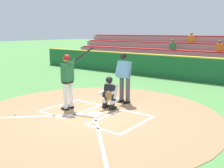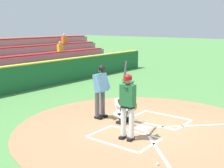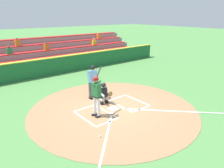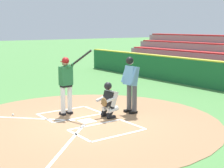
{
  "view_description": "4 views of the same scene",
  "coord_description": "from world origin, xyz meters",
  "views": [
    {
      "loc": [
        -5.23,
        5.98,
        2.61
      ],
      "look_at": [
        -0.27,
        -0.58,
        0.93
      ],
      "focal_mm": 41.43,
      "sensor_mm": 36.0,
      "label": 1
    },
    {
      "loc": [
        7.57,
        4.65,
        3.18
      ],
      "look_at": [
        -0.19,
        -1.38,
        1.21
      ],
      "focal_mm": 47.72,
      "sensor_mm": 36.0,
      "label": 2
    },
    {
      "loc": [
        5.84,
        7.12,
        4.4
      ],
      "look_at": [
        -0.13,
        -0.24,
        1.18
      ],
      "focal_mm": 33.47,
      "sensor_mm": 36.0,
      "label": 3
    },
    {
      "loc": [
        -8.33,
        5.08,
        2.82
      ],
      "look_at": [
        0.17,
        -1.05,
        1.02
      ],
      "focal_mm": 53.62,
      "sensor_mm": 36.0,
      "label": 4
    }
  ],
  "objects": [
    {
      "name": "batter",
      "position": [
        1.04,
        0.12,
        1.1
      ],
      "size": [
        0.89,
        0.79,
        2.13
      ],
      "color": "white",
      "rests_on": "ground"
    },
    {
      "name": "backstop_wall",
      "position": [
        0.0,
        -7.5,
        0.65
      ],
      "size": [
        22.0,
        0.36,
        1.31
      ],
      "color": "#1E6033",
      "rests_on": "ground"
    },
    {
      "name": "plate_umpire",
      "position": [
        0.02,
        -1.7,
        1.08
      ],
      "size": [
        0.59,
        0.42,
        1.86
      ],
      "color": "#4C4C51",
      "rests_on": "ground"
    },
    {
      "name": "home_plate_and_chalk",
      "position": [
        0.0,
        0.88,
        0.01
      ],
      "size": [
        7.93,
        4.91,
        0.01
      ],
      "color": "white",
      "rests_on": "dirt_circle"
    },
    {
      "name": "dirt_circle",
      "position": [
        0.0,
        0.0,
        0.01
      ],
      "size": [
        8.0,
        8.0,
        0.01
      ],
      "primitive_type": "cylinder",
      "color": "#99704C",
      "rests_on": "ground"
    },
    {
      "name": "catcher",
      "position": [
        -0.03,
        -0.78,
        0.59
      ],
      "size": [
        0.59,
        0.61,
        1.13
      ],
      "color": "black",
      "rests_on": "ground"
    },
    {
      "name": "bleacher_stand",
      "position": [
        0.0,
        -10.76,
        0.85
      ],
      "size": [
        20.0,
        4.25,
        2.55
      ],
      "color": "gray",
      "rests_on": "ground"
    },
    {
      "name": "ground_plane",
      "position": [
        0.0,
        0.0,
        0.0
      ],
      "size": [
        120.0,
        120.0,
        0.0
      ],
      "primitive_type": "plane",
      "color": "#4C8442"
    },
    {
      "name": "baseball",
      "position": [
        1.94,
        1.59,
        0.04
      ],
      "size": [
        0.07,
        0.07,
        0.07
      ],
      "primitive_type": "sphere",
      "color": "white",
      "rests_on": "ground"
    }
  ]
}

